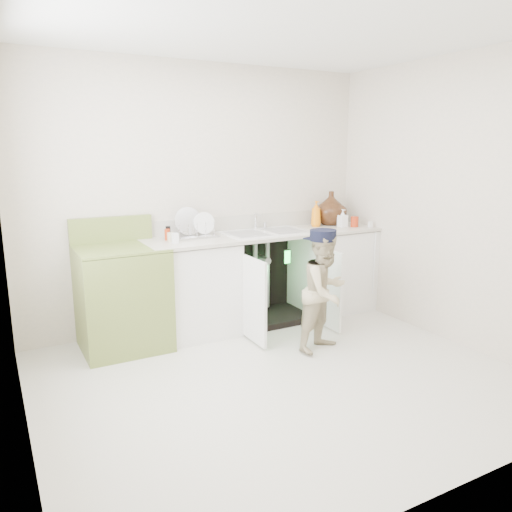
# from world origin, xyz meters

# --- Properties ---
(ground) EXTENTS (3.50, 3.50, 0.00)m
(ground) POSITION_xyz_m (0.00, 0.00, 0.00)
(ground) COLOR beige
(ground) RESTS_ON ground
(room_shell) EXTENTS (6.00, 5.50, 1.26)m
(room_shell) POSITION_xyz_m (0.00, 0.00, 1.25)
(room_shell) COLOR beige
(room_shell) RESTS_ON ground
(counter_run) EXTENTS (2.44, 1.02, 1.26)m
(counter_run) POSITION_xyz_m (0.59, 1.21, 0.48)
(counter_run) COLOR white
(counter_run) RESTS_ON ground
(avocado_stove) EXTENTS (0.72, 0.65, 1.12)m
(avocado_stove) POSITION_xyz_m (-0.89, 1.18, 0.46)
(avocado_stove) COLOR olive
(avocado_stove) RESTS_ON ground
(repair_worker) EXTENTS (0.60, 0.82, 1.05)m
(repair_worker) POSITION_xyz_m (0.63, 0.32, 0.53)
(repair_worker) COLOR #C0B18A
(repair_worker) RESTS_ON ground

